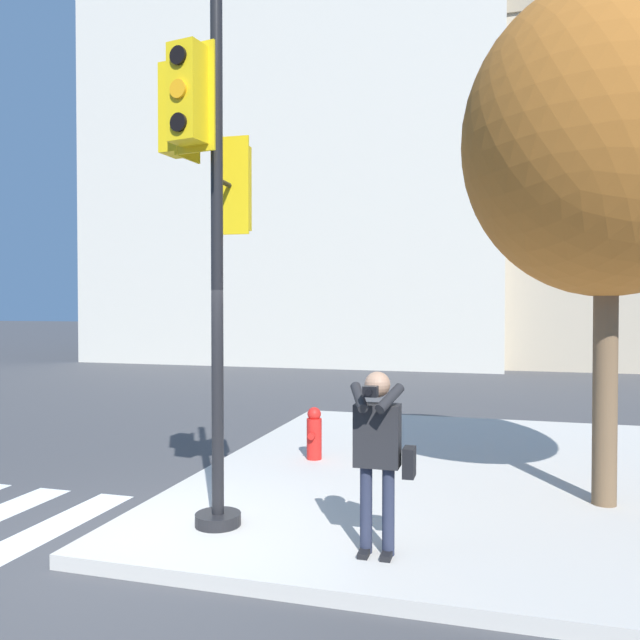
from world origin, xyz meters
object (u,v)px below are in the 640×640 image
object	(u,v)px
street_tree	(607,140)
fire_hydrant	(314,433)
traffic_signal_pole	(206,187)
person_photographer	(379,445)

from	to	relation	value
street_tree	fire_hydrant	bearing A→B (deg)	163.41
traffic_signal_pole	fire_hydrant	distance (m)	4.18
person_photographer	traffic_signal_pole	bearing A→B (deg)	170.67
traffic_signal_pole	person_photographer	xyz separation A→B (m)	(1.81, -0.30, -2.43)
person_photographer	fire_hydrant	distance (m)	3.56
traffic_signal_pole	fire_hydrant	size ratio (longest dim) A/B	7.39
traffic_signal_pole	fire_hydrant	xyz separation A→B (m)	(0.29, 2.86, -3.03)
person_photographer	street_tree	size ratio (longest dim) A/B	0.28
person_photographer	street_tree	xyz separation A→B (m)	(2.16, 2.06, 3.05)
street_tree	person_photographer	bearing A→B (deg)	-136.28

